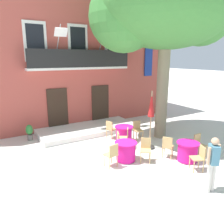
# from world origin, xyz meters

# --- Properties ---
(ground_plane) EXTENTS (120.00, 120.00, 0.00)m
(ground_plane) POSITION_xyz_m (0.00, 0.00, 0.00)
(ground_plane) COLOR silver
(building_facade) EXTENTS (13.00, 5.09, 7.50)m
(building_facade) POSITION_xyz_m (0.81, 6.99, 3.75)
(building_facade) COLOR #B24C42
(building_facade) RESTS_ON ground
(entrance_step_platform) EXTENTS (5.27, 2.22, 0.25)m
(entrance_step_platform) POSITION_xyz_m (0.81, 3.89, 0.12)
(entrance_step_platform) COLOR silver
(entrance_step_platform) RESTS_ON ground
(plane_tree) EXTENTS (6.45, 5.66, 8.01)m
(plane_tree) POSITION_xyz_m (3.49, 1.37, 5.98)
(plane_tree) COLOR #7F755B
(plane_tree) RESTS_ON ground
(cafe_table_near_tree) EXTENTS (0.86, 0.86, 0.76)m
(cafe_table_near_tree) POSITION_xyz_m (0.60, -0.02, 0.39)
(cafe_table_near_tree) COLOR #DB1984
(cafe_table_near_tree) RESTS_ON ground
(cafe_chair_near_tree_0) EXTENTS (0.56, 0.56, 0.91)m
(cafe_chair_near_tree_0) POSITION_xyz_m (1.23, -0.43, 0.53)
(cafe_chair_near_tree_0) COLOR tan
(cafe_chair_near_tree_0) RESTS_ON ground
(cafe_chair_near_tree_1) EXTENTS (0.52, 0.52, 0.91)m
(cafe_chair_near_tree_1) POSITION_xyz_m (0.82, 0.70, 0.53)
(cafe_chair_near_tree_1) COLOR tan
(cafe_chair_near_tree_1) RESTS_ON ground
(cafe_chair_near_tree_2) EXTENTS (0.45, 0.45, 0.91)m
(cafe_chair_near_tree_2) POSITION_xyz_m (-0.14, -0.21, 0.53)
(cafe_chair_near_tree_2) COLOR tan
(cafe_chair_near_tree_2) RESTS_ON ground
(cafe_table_middle) EXTENTS (0.86, 0.86, 0.76)m
(cafe_table_middle) POSITION_xyz_m (2.62, -1.26, 0.39)
(cafe_table_middle) COLOR #DB1984
(cafe_table_middle) RESTS_ON ground
(cafe_chair_middle_0) EXTENTS (0.53, 0.53, 0.91)m
(cafe_chair_middle_0) POSITION_xyz_m (2.37, -1.97, 0.53)
(cafe_chair_middle_0) COLOR tan
(cafe_chair_middle_0) RESTS_ON ground
(cafe_chair_middle_1) EXTENTS (0.40, 0.40, 0.91)m
(cafe_chair_middle_1) POSITION_xyz_m (3.37, -1.17, 0.53)
(cafe_chair_middle_1) COLOR tan
(cafe_chair_middle_1) RESTS_ON ground
(cafe_chair_middle_2) EXTENTS (0.56, 0.56, 0.91)m
(cafe_chair_middle_2) POSITION_xyz_m (2.14, -0.68, 0.53)
(cafe_chair_middle_2) COLOR tan
(cafe_chair_middle_2) RESTS_ON ground
(cafe_table_front) EXTENTS (0.86, 0.86, 0.76)m
(cafe_table_front) POSITION_xyz_m (1.63, 1.66, 0.39)
(cafe_table_front) COLOR #DB1984
(cafe_table_front) RESTS_ON ground
(cafe_chair_front_0) EXTENTS (0.52, 0.52, 0.91)m
(cafe_chair_front_0) POSITION_xyz_m (1.29, 2.34, 0.53)
(cafe_chair_front_0) COLOR tan
(cafe_chair_front_0) RESTS_ON ground
(cafe_chair_front_1) EXTENTS (0.56, 0.56, 0.91)m
(cafe_chair_front_1) POSITION_xyz_m (1.26, 1.01, 0.53)
(cafe_chair_front_1) COLOR tan
(cafe_chair_front_1) RESTS_ON ground
(cafe_chair_front_2) EXTENTS (0.47, 0.47, 0.91)m
(cafe_chair_front_2) POSITION_xyz_m (2.38, 1.60, 0.53)
(cafe_chair_front_2) COLOR tan
(cafe_chair_front_2) RESTS_ON ground
(cafe_umbrella) EXTENTS (0.44, 0.44, 2.55)m
(cafe_umbrella) POSITION_xyz_m (2.19, 0.45, 1.67)
(cafe_umbrella) COLOR #997A56
(cafe_umbrella) RESTS_ON ground
(ground_planter_left) EXTENTS (0.33, 0.33, 0.77)m
(ground_planter_left) POSITION_xyz_m (-2.18, 4.17, 0.43)
(ground_planter_left) COLOR slate
(ground_planter_left) RESTS_ON ground
(pedestrian_near_entrance) EXTENTS (0.53, 0.40, 1.70)m
(pedestrian_near_entrance) POSITION_xyz_m (1.63, -2.97, 0.96)
(pedestrian_near_entrance) COLOR silver
(pedestrian_near_entrance) RESTS_ON ground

